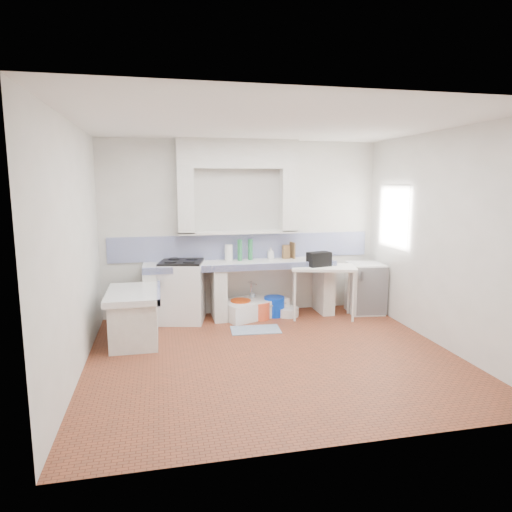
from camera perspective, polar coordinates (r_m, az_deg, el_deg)
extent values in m
plane|color=brown|center=(5.72, 2.17, -12.55)|extent=(4.50, 4.50, 0.00)
plane|color=white|center=(5.35, 2.36, 16.51)|extent=(4.50, 4.50, 0.00)
plane|color=silver|center=(7.30, -1.66, 3.56)|extent=(4.50, 0.00, 4.50)
plane|color=silver|center=(3.49, 10.51, -2.86)|extent=(4.50, 0.00, 4.50)
plane|color=silver|center=(5.27, -22.15, 0.69)|extent=(0.00, 4.50, 4.50)
plane|color=silver|center=(6.30, 22.49, 1.96)|extent=(0.00, 4.50, 4.50)
cube|color=silver|center=(7.14, -2.33, 12.87)|extent=(1.90, 0.25, 0.45)
cube|color=#372011|center=(7.39, 18.43, 4.71)|extent=(0.35, 0.86, 1.06)
cube|color=white|center=(7.30, 17.60, 7.70)|extent=(0.01, 0.84, 0.24)
cube|color=white|center=(7.06, -1.99, -1.06)|extent=(3.00, 0.60, 0.08)
cube|color=navy|center=(6.79, -1.57, -1.47)|extent=(3.00, 0.04, 0.10)
cube|color=silver|center=(7.05, -13.28, -5.06)|extent=(0.20, 0.55, 0.82)
cube|color=silver|center=(7.11, -4.76, -4.74)|extent=(0.20, 0.55, 0.82)
cube|color=silver|center=(7.53, 8.60, -4.02)|extent=(0.20, 0.55, 0.82)
cube|color=white|center=(6.23, -15.33, -4.68)|extent=(0.70, 1.10, 0.08)
cube|color=silver|center=(6.32, -15.19, -7.76)|extent=(0.60, 1.00, 0.62)
cube|color=navy|center=(6.21, -12.28, -4.58)|extent=(0.04, 1.10, 0.10)
cube|color=navy|center=(7.32, -1.63, 1.21)|extent=(4.27, 0.03, 0.40)
cube|color=white|center=(7.04, -9.37, -4.55)|extent=(0.77, 0.75, 0.92)
cube|color=white|center=(7.28, -0.30, -6.70)|extent=(1.18, 0.92, 0.25)
cube|color=white|center=(7.22, 8.47, -4.54)|extent=(1.11, 0.79, 0.04)
cube|color=white|center=(7.63, 13.72, -3.97)|extent=(0.59, 0.59, 0.83)
cylinder|color=#D53D08|center=(7.15, -1.96, -6.78)|extent=(0.42, 0.42, 0.30)
cylinder|color=#F2552D|center=(7.13, 0.57, -6.94)|extent=(0.37, 0.37, 0.27)
cylinder|color=#083AD0|center=(7.29, 2.33, -6.42)|extent=(0.41, 0.41, 0.31)
cylinder|color=white|center=(7.32, 4.06, -7.08)|extent=(0.44, 0.44, 0.14)
cylinder|color=silver|center=(7.38, -1.46, -6.32)|extent=(0.09, 0.09, 0.28)
cylinder|color=silver|center=(7.40, -0.47, -6.06)|extent=(0.11, 0.11, 0.34)
cube|color=black|center=(7.10, 8.02, -0.40)|extent=(0.39, 0.27, 0.22)
cylinder|color=#266F3F|center=(7.14, -2.07, 0.76)|extent=(0.08, 0.08, 0.34)
cylinder|color=#266F3F|center=(7.21, -0.73, 0.84)|extent=(0.10, 0.10, 0.34)
cube|color=brown|center=(7.36, 3.84, 0.54)|extent=(0.12, 0.10, 0.22)
cube|color=brown|center=(7.39, 4.66, 0.74)|extent=(0.05, 0.20, 0.27)
cylinder|color=white|center=(7.15, -3.50, 0.43)|extent=(0.15, 0.15, 0.26)
imported|color=white|center=(7.29, 1.86, 0.37)|extent=(0.09, 0.09, 0.20)
cube|color=#3A5A88|center=(6.63, -0.06, -9.37)|extent=(0.74, 0.46, 0.01)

